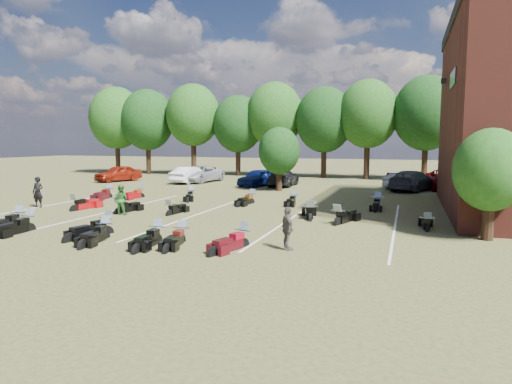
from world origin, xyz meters
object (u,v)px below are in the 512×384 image
at_px(car_4, 258,177).
at_px(person_black, 38,192).
at_px(person_grey, 288,229).
at_px(motorcycle_7, 75,211).
at_px(car_0, 118,173).
at_px(motorcycle_14, 109,198).
at_px(motorcycle_3, 106,234).
at_px(motorcycle_0, 29,231).
at_px(person_green, 121,200).

relative_size(car_4, person_black, 2.42).
relative_size(car_4, person_grey, 2.80).
xyz_separation_m(car_4, motorcycle_7, (-5.26, -16.49, -0.74)).
bearing_deg(car_0, motorcycle_14, -34.64).
xyz_separation_m(person_grey, motorcycle_3, (-7.88, 0.31, -0.77)).
height_order(person_black, motorcycle_3, person_black).
distance_m(car_4, motorcycle_0, 22.03).
xyz_separation_m(person_green, motorcycle_7, (-3.20, 0.28, -0.79)).
relative_size(person_black, motorcycle_0, 0.76).
bearing_deg(person_grey, car_0, 10.03).
xyz_separation_m(car_0, car_4, (14.07, -0.03, -0.03)).
bearing_deg(person_green, person_black, -11.56).
height_order(car_4, motorcycle_0, car_4).
bearing_deg(motorcycle_14, person_grey, -42.44).
height_order(car_0, person_grey, person_grey).
bearing_deg(motorcycle_7, person_grey, 168.32).
distance_m(person_black, person_green, 6.18).
relative_size(person_black, motorcycle_3, 0.74).
bearing_deg(motorcycle_14, person_green, -56.77).
bearing_deg(motorcycle_3, car_4, 104.71).
xyz_separation_m(car_4, motorcycle_3, (0.36, -21.30, -0.74)).
distance_m(car_0, person_black, 17.14).
xyz_separation_m(person_black, person_grey, (16.43, -5.54, -0.12)).
height_order(person_black, motorcycle_0, person_black).
height_order(person_black, motorcycle_14, person_black).
bearing_deg(car_4, motorcycle_7, -91.27).
height_order(person_black, person_green, person_black).
xyz_separation_m(car_0, person_grey, (22.31, -21.63, 0.00)).
relative_size(person_black, motorcycle_14, 0.74).
distance_m(car_4, person_green, 16.89).
relative_size(car_4, motorcycle_3, 1.79).
relative_size(motorcycle_0, motorcycle_14, 0.97).
relative_size(motorcycle_0, motorcycle_3, 0.97).
height_order(motorcycle_0, motorcycle_14, motorcycle_14).
distance_m(person_green, motorcycle_3, 5.20).
xyz_separation_m(person_black, motorcycle_14, (1.16, 5.04, -0.90)).
xyz_separation_m(car_4, motorcycle_14, (-7.04, -11.03, -0.74)).
relative_size(person_green, motorcycle_14, 0.65).
bearing_deg(motorcycle_14, motorcycle_7, -79.66).
relative_size(motorcycle_7, motorcycle_14, 0.98).
height_order(car_0, car_4, car_0).
xyz_separation_m(car_4, person_grey, (8.24, -21.61, 0.03)).
relative_size(person_grey, motorcycle_7, 0.65).
bearing_deg(person_black, motorcycle_7, -16.40).
xyz_separation_m(person_grey, motorcycle_7, (-13.49, 5.12, -0.77)).
distance_m(car_0, person_green, 20.65).
height_order(person_black, motorcycle_7, person_black).
relative_size(person_green, person_grey, 1.02).
height_order(car_4, motorcycle_14, car_4).
distance_m(motorcycle_0, motorcycle_7, 5.67).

